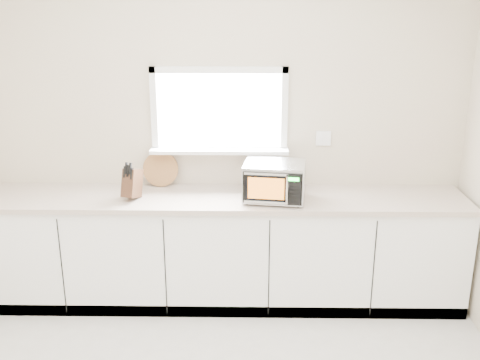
{
  "coord_description": "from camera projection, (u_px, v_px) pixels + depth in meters",
  "views": [
    {
      "loc": [
        0.24,
        -2.48,
        2.42
      ],
      "look_at": [
        0.17,
        1.55,
        1.1
      ],
      "focal_mm": 42.0,
      "sensor_mm": 36.0,
      "label": 1
    }
  ],
  "objects": [
    {
      "name": "countertop",
      "position": [
        218.0,
        198.0,
        4.44
      ],
      "size": [
        3.92,
        0.64,
        0.04
      ],
      "primitive_type": "cube",
      "color": "#C2B1A0",
      "rests_on": "cabinets"
    },
    {
      "name": "cabinets",
      "position": [
        219.0,
        251.0,
        4.6
      ],
      "size": [
        3.92,
        0.6,
        0.88
      ],
      "primitive_type": "cube",
      "color": "white",
      "rests_on": "ground"
    },
    {
      "name": "microwave",
      "position": [
        274.0,
        181.0,
        4.31
      ],
      "size": [
        0.5,
        0.43,
        0.3
      ],
      "rotation": [
        0.0,
        0.0,
        -0.13
      ],
      "color": "black",
      "rests_on": "countertop"
    },
    {
      "name": "knife_block",
      "position": [
        132.0,
        183.0,
        4.34
      ],
      "size": [
        0.16,
        0.23,
        0.31
      ],
      "rotation": [
        0.0,
        0.0,
        -0.31
      ],
      "color": "#4A2C1A",
      "rests_on": "countertop"
    },
    {
      "name": "back_wall",
      "position": [
        220.0,
        133.0,
        4.59
      ],
      "size": [
        4.0,
        0.17,
        2.7
      ],
      "color": "beige",
      "rests_on": "ground"
    },
    {
      "name": "cutting_board",
      "position": [
        161.0,
        169.0,
        4.64
      ],
      "size": [
        0.29,
        0.07,
        0.29
      ],
      "primitive_type": "cylinder",
      "rotation": [
        1.4,
        0.0,
        0.0
      ],
      "color": "olive",
      "rests_on": "countertop"
    },
    {
      "name": "coffee_grinder",
      "position": [
        291.0,
        184.0,
        4.39
      ],
      "size": [
        0.16,
        0.16,
        0.22
      ],
      "rotation": [
        0.0,
        0.0,
        -0.32
      ],
      "color": "#B4B7BC",
      "rests_on": "countertop"
    }
  ]
}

